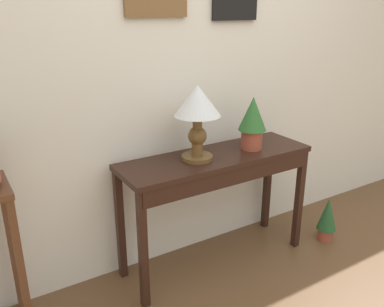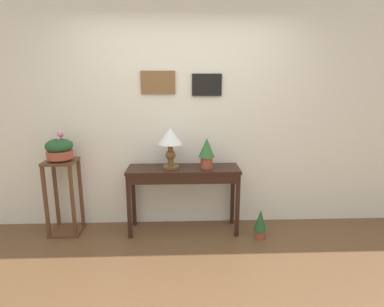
% 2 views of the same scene
% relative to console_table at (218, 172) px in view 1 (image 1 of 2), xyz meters
% --- Properties ---
extents(back_wall_with_art, '(9.00, 0.13, 2.80)m').
position_rel_console_table_xyz_m(back_wall_with_art, '(0.00, 0.31, 0.73)').
color(back_wall_with_art, silver).
rests_on(back_wall_with_art, ground).
extents(console_table, '(1.28, 0.40, 0.78)m').
position_rel_console_table_xyz_m(console_table, '(0.00, 0.00, 0.00)').
color(console_table, black).
rests_on(console_table, ground).
extents(table_lamp, '(0.28, 0.28, 0.46)m').
position_rel_console_table_xyz_m(table_lamp, '(-0.14, 0.02, 0.43)').
color(table_lamp, brown).
rests_on(table_lamp, console_table).
extents(potted_plant_on_console, '(0.18, 0.18, 0.35)m').
position_rel_console_table_xyz_m(potted_plant_on_console, '(0.26, 0.00, 0.31)').
color(potted_plant_on_console, '#9E4733').
rests_on(potted_plant_on_console, console_table).
extents(potted_plant_floor, '(0.14, 0.14, 0.34)m').
position_rel_console_table_xyz_m(potted_plant_floor, '(0.86, -0.20, -0.48)').
color(potted_plant_floor, '#9E4733').
rests_on(potted_plant_floor, ground).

